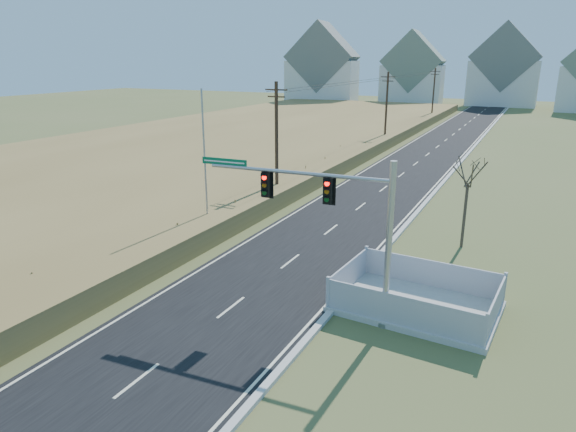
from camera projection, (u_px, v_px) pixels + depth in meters
The scene contains 15 objects.
ground at pixel (254, 291), 24.43m from camera, with size 260.00×260.00×0.00m, color #4E592B.
road at pixel (443, 142), 67.31m from camera, with size 8.00×180.00×0.06m, color black.
curb at pixel (477, 144), 65.54m from camera, with size 0.30×180.00×0.18m, color #B2AFA8.
reed_marsh at pixel (247, 136), 68.66m from camera, with size 38.00×110.00×1.30m, color olive.
utility_pole_near at pixel (277, 140), 38.66m from camera, with size 1.80×0.26×9.00m.
utility_pole_mid at pixel (386, 107), 64.38m from camera, with size 1.80×0.26×9.00m.
utility_pole_far at pixel (433, 93), 90.11m from camera, with size 1.80×0.26×9.00m.
condo_nw at pixel (323, 71), 123.94m from camera, with size 17.69×13.38×19.05m.
condo_nnw at pixel (413, 74), 122.59m from camera, with size 14.93×11.17×17.03m.
condo_n at pixel (504, 72), 117.40m from camera, with size 15.27×10.20×18.54m.
traffic_signal_mast at pixel (344, 222), 20.72m from camera, with size 8.70×0.81×6.93m.
fence_enclosure at pixel (416, 303), 22.56m from camera, with size 7.13×5.13×1.56m.
open_sign at pixel (345, 301), 22.66m from camera, with size 0.45×0.29×0.61m.
flagpole at pixel (206, 178), 31.42m from camera, with size 0.40×0.40×8.93m.
bare_tree at pixel (469, 170), 28.79m from camera, with size 2.15×2.15×5.70m.
Camera 1 is at (11.31, -19.28, 10.62)m, focal length 32.00 mm.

